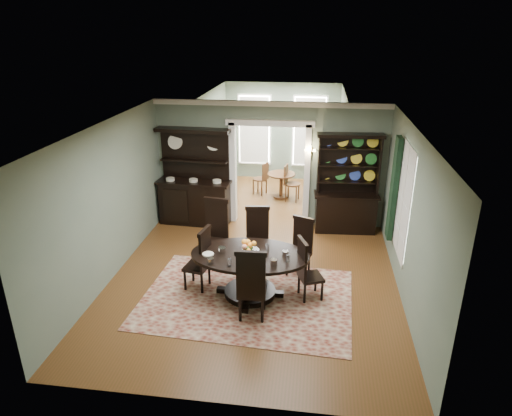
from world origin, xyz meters
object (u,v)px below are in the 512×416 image
Objects in this scene: sideboard at (195,191)px; parlor_table at (281,182)px; welsh_dresser at (346,197)px; dining_table at (250,267)px.

parlor_table is (1.96, 1.99, -0.35)m from sideboard.
sideboard is 3.65m from welsh_dresser.
sideboard reaches higher than dining_table.
dining_table is 3.64m from welsh_dresser.
welsh_dresser is at bearing 3.82° from sideboard.
sideboard reaches higher than parlor_table.
welsh_dresser reaches higher than dining_table.
parlor_table is (0.14, 5.10, -0.11)m from dining_table.
sideboard is at bearing 120.14° from dining_table.
welsh_dresser is (3.65, 0.02, 0.03)m from sideboard.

